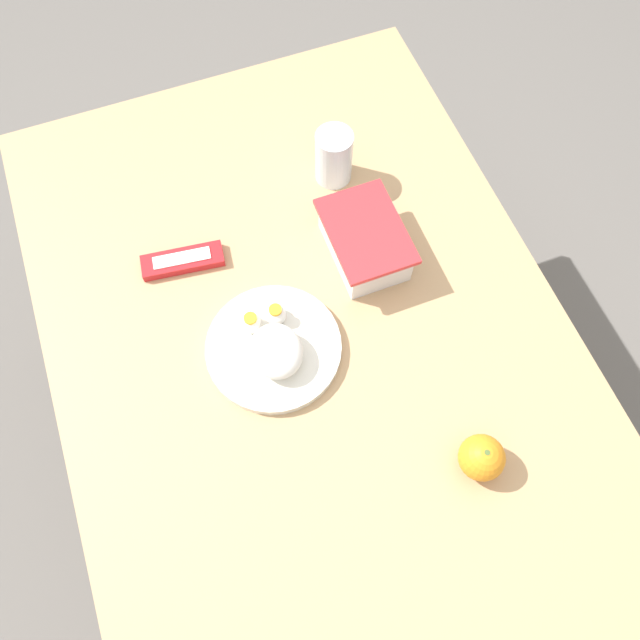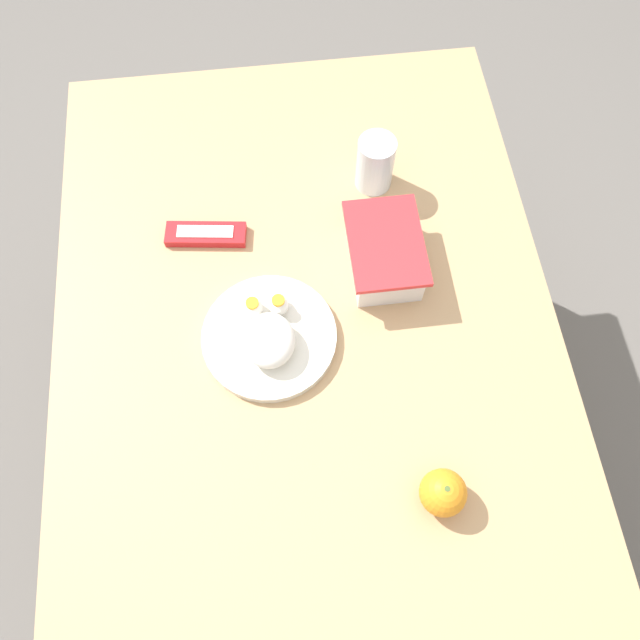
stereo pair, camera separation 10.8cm
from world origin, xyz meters
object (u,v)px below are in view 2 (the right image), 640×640
Objects in this scene: candy_bar at (206,234)px; drinking_glass at (375,163)px; rice_plate at (269,336)px; orange_fruit at (443,493)px; food_container at (384,254)px.

candy_bar is 1.37× the size of drinking_glass.
candy_bar is at bearing -155.95° from rice_plate.
orange_fruit is 0.31× the size of rice_plate.
drinking_glass is (-0.32, 0.23, 0.04)m from rice_plate.
rice_plate is at bearing -36.31° from drinking_glass.
drinking_glass is (-0.09, 0.34, 0.05)m from candy_bar.
orange_fruit is 0.63m from candy_bar.
candy_bar is at bearing -146.76° from orange_fruit.
candy_bar is (-0.23, -0.10, -0.01)m from rice_plate.
drinking_glass is at bearing 104.98° from candy_bar.
rice_plate is at bearing -59.53° from food_container.
candy_bar is at bearing -75.02° from drinking_glass.
rice_plate is 0.40m from drinking_glass.
candy_bar is 0.35m from drinking_glass.
food_container reaches higher than orange_fruit.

